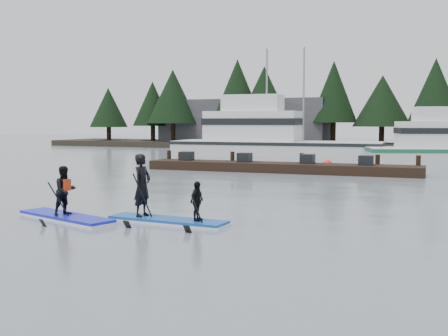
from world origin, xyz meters
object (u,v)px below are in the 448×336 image
at_px(fishing_boat_large, 270,147).
at_px(paddleboard_duo, 160,200).
at_px(floating_dock, 280,167).
at_px(paddleboard_solo, 65,202).

bearing_deg(fishing_boat_large, paddleboard_duo, -80.98).
relative_size(fishing_boat_large, floating_dock, 1.11).
xyz_separation_m(fishing_boat_large, floating_dock, (4.89, -12.74, -0.44)).
xyz_separation_m(fishing_boat_large, paddleboard_solo, (3.90, -29.04, -0.19)).
height_order(fishing_boat_large, floating_dock, fishing_boat_large).
bearing_deg(paddleboard_solo, paddleboard_duo, 31.10).
distance_m(fishing_boat_large, floating_dock, 13.65).
bearing_deg(floating_dock, fishing_boat_large, 108.23).
relative_size(fishing_boat_large, paddleboard_solo, 4.68).
relative_size(floating_dock, paddleboard_solo, 4.23).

